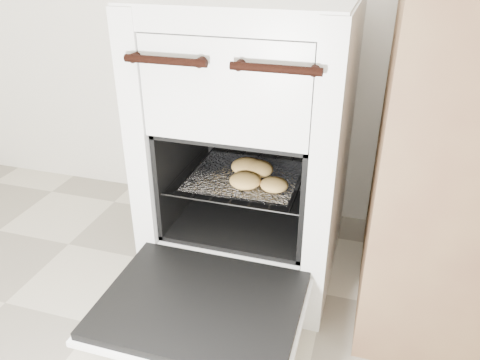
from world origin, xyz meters
name	(u,v)px	position (x,y,z in m)	size (l,w,h in m)	color
stove	(253,147)	(0.04, 1.17, 0.45)	(0.60, 0.67, 0.92)	silver
oven_door	(201,306)	(0.04, 0.66, 0.20)	(0.54, 0.42, 0.04)	black
oven_rack	(247,175)	(0.04, 1.10, 0.38)	(0.44, 0.42, 0.01)	black
foil_sheet	(245,176)	(0.04, 1.08, 0.38)	(0.34, 0.30, 0.01)	white
baked_rolls	(254,173)	(0.08, 1.06, 0.41)	(0.22, 0.22, 0.05)	tan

